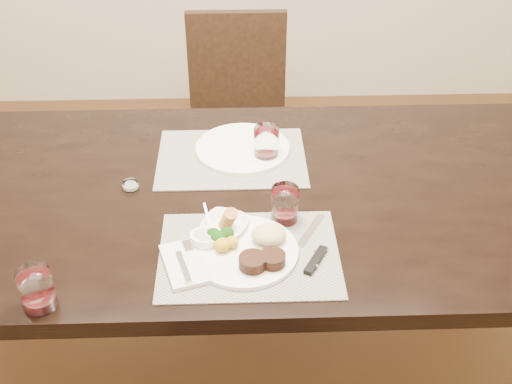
{
  "coord_description": "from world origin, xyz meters",
  "views": [
    {
      "loc": [
        -0.0,
        -1.51,
        1.85
      ],
      "look_at": [
        0.04,
        -0.1,
        0.82
      ],
      "focal_mm": 45.0,
      "sensor_mm": 36.0,
      "label": 1
    }
  ],
  "objects_px": {
    "steak_knife": "(314,253)",
    "wine_glass_near": "(285,206)",
    "chair_far": "(238,110)",
    "far_plate": "(243,148)",
    "dinner_plate": "(249,249)",
    "cracker_bowl": "(225,225)"
  },
  "relations": [
    {
      "from": "cracker_bowl",
      "to": "wine_glass_near",
      "type": "height_order",
      "value": "wine_glass_near"
    },
    {
      "from": "dinner_plate",
      "to": "far_plate",
      "type": "height_order",
      "value": "dinner_plate"
    },
    {
      "from": "steak_knife",
      "to": "far_plate",
      "type": "distance_m",
      "value": 0.53
    },
    {
      "from": "chair_far",
      "to": "far_plate",
      "type": "relative_size",
      "value": 3.02
    },
    {
      "from": "steak_knife",
      "to": "wine_glass_near",
      "type": "relative_size",
      "value": 2.41
    },
    {
      "from": "steak_knife",
      "to": "far_plate",
      "type": "relative_size",
      "value": 0.82
    },
    {
      "from": "far_plate",
      "to": "steak_knife",
      "type": "bearing_deg",
      "value": -70.75
    },
    {
      "from": "dinner_plate",
      "to": "chair_far",
      "type": "bearing_deg",
      "value": 97.97
    },
    {
      "from": "steak_knife",
      "to": "dinner_plate",
      "type": "bearing_deg",
      "value": -153.95
    },
    {
      "from": "chair_far",
      "to": "steak_knife",
      "type": "xyz_separation_m",
      "value": [
        0.19,
        -1.22,
        0.26
      ]
    },
    {
      "from": "cracker_bowl",
      "to": "dinner_plate",
      "type": "bearing_deg",
      "value": -56.79
    },
    {
      "from": "chair_far",
      "to": "wine_glass_near",
      "type": "bearing_deg",
      "value": -83.56
    },
    {
      "from": "chair_far",
      "to": "dinner_plate",
      "type": "xyz_separation_m",
      "value": [
        0.02,
        -1.21,
        0.27
      ]
    },
    {
      "from": "dinner_plate",
      "to": "steak_knife",
      "type": "distance_m",
      "value": 0.17
    },
    {
      "from": "dinner_plate",
      "to": "wine_glass_near",
      "type": "xyz_separation_m",
      "value": [
        0.1,
        0.14,
        0.03
      ]
    },
    {
      "from": "wine_glass_near",
      "to": "far_plate",
      "type": "distance_m",
      "value": 0.37
    },
    {
      "from": "steak_knife",
      "to": "wine_glass_near",
      "type": "bearing_deg",
      "value": 143.32
    },
    {
      "from": "dinner_plate",
      "to": "far_plate",
      "type": "distance_m",
      "value": 0.49
    },
    {
      "from": "steak_knife",
      "to": "wine_glass_near",
      "type": "height_order",
      "value": "wine_glass_near"
    },
    {
      "from": "cracker_bowl",
      "to": "wine_glass_near",
      "type": "distance_m",
      "value": 0.17
    },
    {
      "from": "chair_far",
      "to": "far_plate",
      "type": "height_order",
      "value": "chair_far"
    },
    {
      "from": "chair_far",
      "to": "steak_knife",
      "type": "distance_m",
      "value": 1.26
    }
  ]
}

